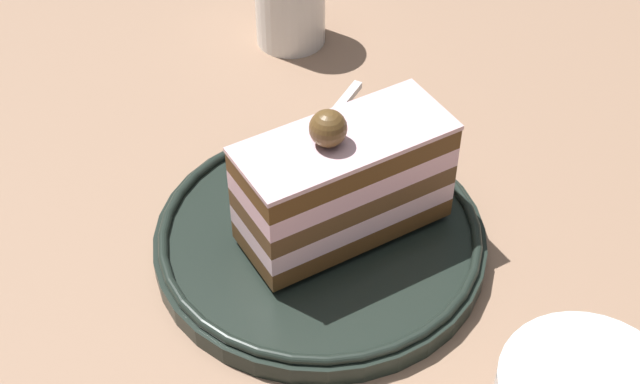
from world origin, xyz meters
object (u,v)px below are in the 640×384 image
Objects in this scene: dessert_plate at (320,239)px; cake_slice at (344,182)px; drink_glass_near at (290,0)px; fork at (319,133)px.

cake_slice is (-0.01, 0.01, 0.05)m from dessert_plate.
dessert_plate is at bearing -59.70° from cake_slice.
cake_slice reaches higher than drink_glass_near.
dessert_plate is at bearing 26.05° from drink_glass_near.
fork reaches higher than dessert_plate.
drink_glass_near is (-0.13, -0.07, 0.02)m from fork.
dessert_plate is 0.09m from fork.
cake_slice is 1.61× the size of drink_glass_near.
drink_glass_near is at bearing -150.47° from cake_slice.
dessert_plate is 2.51× the size of drink_glass_near.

